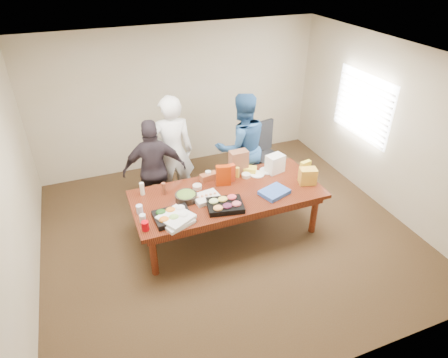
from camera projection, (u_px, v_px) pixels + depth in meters
name	position (u px, v px, depth m)	size (l,w,h in m)	color
floor	(228.00, 233.00, 6.08)	(5.50, 5.00, 0.02)	#47301E
ceiling	(229.00, 58.00, 4.64)	(5.50, 5.00, 0.02)	white
wall_back	(179.00, 98.00, 7.34)	(5.50, 0.04, 2.70)	beige
wall_front	(334.00, 284.00, 3.39)	(5.50, 0.04, 2.70)	beige
wall_left	(10.00, 198.00, 4.52)	(0.04, 5.00, 2.70)	beige
wall_right	(386.00, 127.00, 6.21)	(0.04, 5.00, 2.70)	beige
window_panel	(362.00, 106.00, 6.60)	(0.03, 1.40, 1.10)	white
window_blinds	(361.00, 106.00, 6.58)	(0.04, 1.36, 1.00)	beige
conference_table	(228.00, 213.00, 5.88)	(2.80, 1.20, 0.75)	#4C1C0F
office_chair	(266.00, 155.00, 7.13)	(0.55, 0.55, 1.07)	black
person_center	(172.00, 153.00, 6.27)	(0.71, 0.47, 1.95)	white
person_right	(242.00, 147.00, 6.50)	(0.92, 0.72, 1.89)	#265087
person_left	(155.00, 170.00, 6.06)	(0.99, 0.41, 1.68)	#2A2229
veggie_tray	(172.00, 216.00, 5.14)	(0.48, 0.38, 0.07)	black
fruit_tray	(225.00, 205.00, 5.35)	(0.49, 0.38, 0.07)	black
sheet_cake	(206.00, 198.00, 5.52)	(0.37, 0.28, 0.06)	silver
salad_bowl	(186.00, 197.00, 5.50)	(0.32, 0.32, 0.10)	black
chip_bag_blue	(274.00, 192.00, 5.64)	(0.40, 0.30, 0.06)	#3158B3
chip_bag_red	(223.00, 175.00, 5.79)	(0.22, 0.09, 0.32)	#AA2E04
chip_bag_yellow	(305.00, 169.00, 6.01)	(0.18, 0.07, 0.26)	yellow
chip_bag_orange	(229.00, 173.00, 5.87)	(0.18, 0.08, 0.29)	red
mayo_jar	(208.00, 175.00, 5.97)	(0.09, 0.09, 0.14)	white
mustard_bottle	(238.00, 172.00, 6.02)	(0.06, 0.06, 0.17)	yellow
dressing_bottle	(164.00, 189.00, 5.60)	(0.06, 0.06, 0.19)	brown
ranch_bottle	(142.00, 189.00, 5.60)	(0.07, 0.07, 0.20)	white
banana_bunch	(248.00, 169.00, 6.17)	(0.26, 0.15, 0.09)	yellow
bread_loaf	(209.00, 177.00, 5.96)	(0.27, 0.12, 0.11)	brown
kraft_bag	(239.00, 162.00, 6.09)	(0.29, 0.16, 0.37)	brown
red_cup	(145.00, 226.00, 4.92)	(0.10, 0.10, 0.13)	#BA000B
clear_cup_a	(143.00, 218.00, 5.06)	(0.08, 0.08, 0.12)	silver
clear_cup_b	(140.00, 209.00, 5.23)	(0.09, 0.09, 0.12)	white
pizza_box_lower	(175.00, 221.00, 5.08)	(0.39, 0.39, 0.04)	white
pizza_box_upper	(176.00, 217.00, 5.07)	(0.39, 0.39, 0.04)	silver
plate_a	(257.00, 174.00, 6.12)	(0.23, 0.23, 0.01)	white
plate_b	(267.00, 171.00, 6.21)	(0.24, 0.24, 0.02)	white
dip_bowl_a	(246.00, 175.00, 6.05)	(0.14, 0.14, 0.05)	white
dip_bowl_b	(197.00, 187.00, 5.77)	(0.14, 0.14, 0.05)	beige
grocery_bag_white	(275.00, 164.00, 6.13)	(0.27, 0.19, 0.29)	white
grocery_bag_yellow	(308.00, 176.00, 5.84)	(0.25, 0.17, 0.25)	gold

